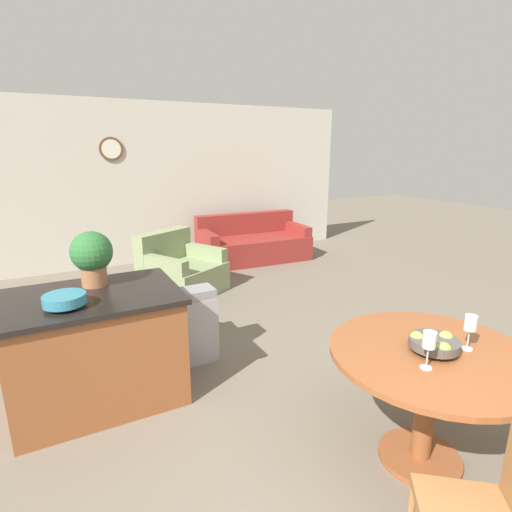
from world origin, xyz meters
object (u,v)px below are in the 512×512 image
Objects in this scene: dining_chair_near_left at (497,507)px; armchair at (181,272)px; teal_bowl at (65,300)px; trash_bin at (197,325)px; dining_table at (430,378)px; wine_glass_right at (470,324)px; potted_plant at (92,255)px; wine_glass_left at (429,341)px; couch at (253,244)px; kitchen_island at (98,347)px; fruit_bowl at (434,343)px.

armchair is (0.06, 4.49, -0.25)m from dining_chair_near_left.
teal_bowl is 0.40× the size of trash_bin.
dining_chair_near_left is 3.47× the size of teal_bowl.
teal_bowl reaches higher than dining_table.
potted_plant is (-1.87, 1.94, 0.20)m from wine_glass_right.
teal_bowl is (-2.11, 1.54, 0.01)m from wine_glass_right.
armchair is (-0.60, 3.85, -0.65)m from wine_glass_right.
dining_table is at bearing -37.63° from teal_bowl.
wine_glass_right is 0.50× the size of potted_plant.
trash_bin is at bearing 0.78° from potted_plant.
teal_bowl is 0.50m from potted_plant.
wine_glass_left reaches higher than dining_chair_near_left.
teal_bowl is (-1.45, 2.18, 0.42)m from dining_chair_near_left.
trash_bin is at bearing 107.88° from wine_glass_left.
dining_table is at bearing -112.07° from armchair.
trash_bin is 3.59m from couch.
wine_glass_right is 2.28m from trash_bin.
kitchen_island is 0.92m from trash_bin.
dining_chair_near_left and teal_bowl have the same top height.
potted_plant is at bearing 131.81° from dining_table.
dining_table is 3.81m from armchair.
trash_bin is at bearing 46.37° from dining_chair_near_left.
trash_bin is (-0.83, 1.88, -0.25)m from dining_table.
trash_bin is at bearing 20.81° from teal_bowl.
couch reaches higher than dining_table.
wine_glass_right reaches higher than dining_chair_near_left.
wine_glass_left is 2.39m from kitchen_island.
armchair reaches higher than dining_table.
teal_bowl is 0.23× the size of armchair.
armchair is at bearing 77.14° from trash_bin.
fruit_bowl is 0.41× the size of trash_bin.
fruit_bowl is (0.00, -0.00, 0.23)m from dining_table.
trash_bin is 0.37× the size of couch.
potted_plant is (-1.22, 2.57, 0.61)m from dining_chair_near_left.
wine_glass_left and wine_glass_right have the same top height.
potted_plant reaches higher than wine_glass_left.
trash_bin is at bearing -122.60° from couch.
fruit_bowl is 0.24m from wine_glass_left.
kitchen_island is at bearing 45.50° from teal_bowl.
fruit_bowl is 2.42m from kitchen_island.
wine_glass_left is at bearing -72.12° from trash_bin.
dining_table reaches higher than trash_bin.
armchair is (-1.65, -1.01, 0.00)m from couch.
fruit_bowl is 4.99m from couch.
potted_plant is at bearing -179.22° from trash_bin.
couch is (1.25, 4.79, -0.32)m from dining_table.
fruit_bowl is 0.23× the size of armchair.
teal_bowl is at bearing 71.73° from dining_chair_near_left.
armchair is (-0.20, 3.89, -0.65)m from wine_glass_left.
armchair is at bearing 56.44° from potted_plant.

